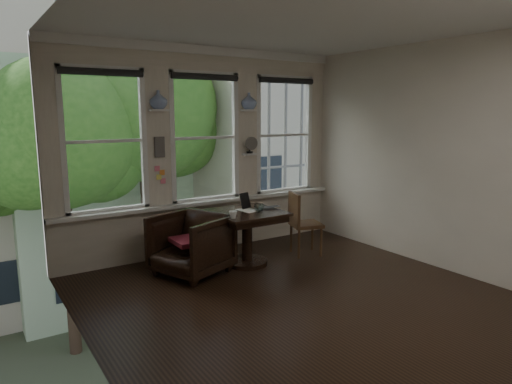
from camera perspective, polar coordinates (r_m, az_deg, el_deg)
ground at (r=5.32m, az=5.13°, el=-13.02°), size 4.50×4.50×0.00m
ceiling at (r=4.99m, az=5.71°, el=20.61°), size 4.50×4.50×0.00m
wall_back at (r=6.83m, az=-6.50°, el=5.07°), size 4.50×0.00×4.50m
wall_front at (r=3.49m, az=29.09°, el=-0.79°), size 4.50×0.00×4.50m
wall_left at (r=3.95m, az=-21.01°, el=0.93°), size 0.00×4.50×4.50m
wall_right at (r=6.57m, az=20.97°, el=4.29°), size 0.00×4.50×4.50m
window_left at (r=6.30m, az=-18.45°, el=6.05°), size 1.10×0.12×1.90m
window_center at (r=6.81m, az=-6.53°, el=6.75°), size 1.10×0.12×1.90m
window_right at (r=7.58m, az=3.38°, el=7.12°), size 1.10×0.12×1.90m
shelf_left at (r=6.42m, az=-12.07°, el=9.98°), size 0.26×0.16×0.03m
shelf_right at (r=7.08m, az=-0.89°, el=10.17°), size 0.26×0.16×0.03m
intercom at (r=6.46m, az=-12.00°, el=5.54°), size 0.14×0.06×0.28m
sticky_notes at (r=6.50m, az=-11.91°, el=2.46°), size 0.16×0.01×0.24m
desk_fan at (r=7.08m, az=-0.79°, el=5.55°), size 0.20×0.20×0.24m
vase_left at (r=6.42m, az=-12.11°, el=11.22°), size 0.24×0.24×0.25m
vase_right at (r=7.08m, az=-0.90°, el=11.30°), size 0.24×0.24×0.25m
table at (r=6.27m, az=-1.12°, el=-5.77°), size 0.90×0.90×0.75m
armchair_left at (r=5.96m, az=-8.10°, el=-6.52°), size 1.12×1.10×0.79m
cushion_red at (r=5.94m, az=-8.12°, el=-6.01°), size 0.45×0.45×0.06m
side_chair_right at (r=6.73m, az=6.28°, el=-3.97°), size 0.53×0.53×0.92m
laptop at (r=6.32m, az=1.75°, el=-2.03°), size 0.35×0.27×0.02m
mug at (r=5.76m, az=-2.88°, el=-2.85°), size 0.12×0.12×0.10m
drinking_glass at (r=6.17m, az=0.39°, el=-1.95°), size 0.14×0.14×0.10m
tablet at (r=6.34m, az=-1.36°, el=-1.08°), size 0.17×0.12×0.22m
papers at (r=6.24m, az=-1.00°, el=-2.28°), size 0.26×0.33×0.00m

